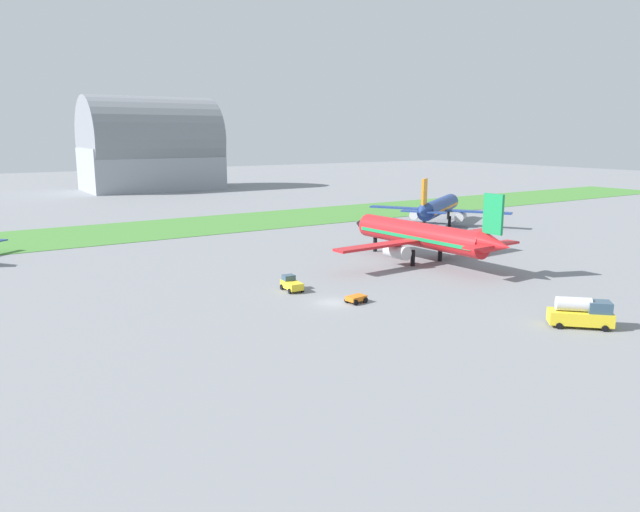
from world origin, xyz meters
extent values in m
plane|color=gray|center=(0.00, 0.00, 0.00)|extent=(600.00, 600.00, 0.00)
cube|color=#478438|center=(0.00, 69.39, 0.04)|extent=(360.00, 28.00, 0.08)
cylinder|color=red|center=(25.34, 12.67, 4.47)|extent=(5.28, 25.95, 3.94)
cone|color=black|center=(24.59, 26.97, 4.47)|extent=(4.04, 3.78, 3.86)
cone|color=red|center=(26.13, -2.35, 4.97)|extent=(3.80, 5.19, 3.54)
cube|color=#198C4C|center=(25.34, 12.67, 4.18)|extent=(5.29, 24.52, 0.55)
cube|color=red|center=(16.80, 11.50, 3.79)|extent=(17.29, 3.40, 0.39)
cube|color=red|center=(33.96, 12.40, 3.79)|extent=(17.29, 3.40, 0.39)
cylinder|color=#B7BABF|center=(19.89, 11.67, 2.38)|extent=(2.39, 4.40, 2.17)
cylinder|color=#B7BABF|center=(30.87, 12.24, 2.38)|extent=(2.39, 4.40, 2.17)
cube|color=#198C4C|center=(26.09, -1.63, 9.31)|extent=(0.64, 3.24, 5.73)
cube|color=red|center=(23.59, -1.76, 4.87)|extent=(5.12, 2.41, 0.32)
cube|color=red|center=(28.60, -1.50, 4.87)|extent=(5.12, 2.41, 0.32)
cylinder|color=black|center=(24.78, 23.39, 1.25)|extent=(0.71, 0.71, 2.51)
cylinder|color=black|center=(22.35, 10.72, 1.25)|extent=(0.71, 0.71, 2.51)
cylinder|color=black|center=(28.53, 11.04, 1.25)|extent=(0.71, 0.71, 2.51)
cylinder|color=navy|center=(56.65, 40.71, 4.19)|extent=(22.32, 16.12, 3.69)
cone|color=black|center=(67.95, 47.94, 4.19)|extent=(4.77, 4.85, 3.61)
cone|color=navy|center=(44.79, 33.12, 4.65)|extent=(5.74, 5.33, 3.32)
cube|color=orange|center=(56.65, 40.71, 3.91)|extent=(21.23, 15.46, 0.52)
cube|color=navy|center=(51.75, 47.12, 3.55)|extent=(10.65, 14.82, 0.37)
cube|color=navy|center=(60.43, 33.57, 3.55)|extent=(10.65, 14.82, 0.37)
cylinder|color=#B7BABF|center=(53.31, 44.69, 2.23)|extent=(4.48, 3.88, 2.03)
cylinder|color=#B7BABF|center=(58.87, 36.01, 2.23)|extent=(4.48, 3.88, 2.03)
cube|color=orange|center=(45.36, 33.48, 8.72)|extent=(2.78, 2.00, 5.36)
cube|color=navy|center=(44.09, 35.46, 4.56)|extent=(4.22, 5.04, 0.30)
cube|color=navy|center=(46.62, 31.50, 4.56)|extent=(4.22, 5.04, 0.30)
cylinder|color=black|center=(65.13, 46.13, 1.17)|extent=(0.66, 0.66, 2.35)
cylinder|color=black|center=(53.68, 42.25, 1.17)|extent=(0.66, 0.66, 2.35)
cylinder|color=black|center=(56.80, 37.37, 1.17)|extent=(0.66, 0.66, 2.35)
cube|color=orange|center=(2.31, -1.58, 0.62)|extent=(2.58, 1.81, 0.55)
cylinder|color=black|center=(1.58, -2.44, 0.35)|extent=(0.73, 0.34, 0.70)
cylinder|color=black|center=(1.37, -0.95, 0.35)|extent=(0.73, 0.34, 0.70)
cylinder|color=black|center=(3.24, -2.21, 0.35)|extent=(0.73, 0.34, 0.70)
cylinder|color=black|center=(3.04, -0.72, 0.35)|extent=(0.73, 0.34, 0.70)
cube|color=yellow|center=(-1.39, 7.73, 0.80)|extent=(2.10, 3.74, 0.90)
cube|color=#334C60|center=(-1.31, 8.73, 1.60)|extent=(1.62, 1.42, 0.70)
cylinder|color=black|center=(-2.18, 9.06, 0.35)|extent=(0.31, 0.72, 0.70)
cylinder|color=black|center=(-0.39, 8.91, 0.35)|extent=(0.31, 0.72, 0.70)
cylinder|color=black|center=(-2.40, 6.55, 0.35)|extent=(0.31, 0.72, 0.70)
cylinder|color=black|center=(-0.60, 6.40, 0.35)|extent=(0.31, 0.72, 0.70)
cube|color=yellow|center=(16.89, -22.29, 1.05)|extent=(6.34, 6.25, 1.40)
cylinder|color=silver|center=(16.33, -21.75, 2.52)|extent=(3.64, 3.59, 1.54)
cube|color=#334C60|center=(18.19, -23.56, 2.35)|extent=(3.08, 3.08, 1.20)
cylinder|color=black|center=(19.36, -23.01, 0.35)|extent=(0.68, 0.67, 0.70)
cylinder|color=black|center=(17.69, -24.73, 0.35)|extent=(0.68, 0.67, 0.70)
cylinder|color=black|center=(16.09, -19.84, 0.35)|extent=(0.68, 0.67, 0.70)
cylinder|color=black|center=(14.42, -21.57, 0.35)|extent=(0.68, 0.67, 0.70)
cube|color=#9399A3|center=(30.38, 165.42, 7.74)|extent=(47.75, 28.33, 15.48)
cylinder|color=gray|center=(30.38, 165.42, 18.31)|extent=(46.79, 31.17, 31.17)
camera|label=1|loc=(-40.31, -59.23, 20.38)|focal=33.86mm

